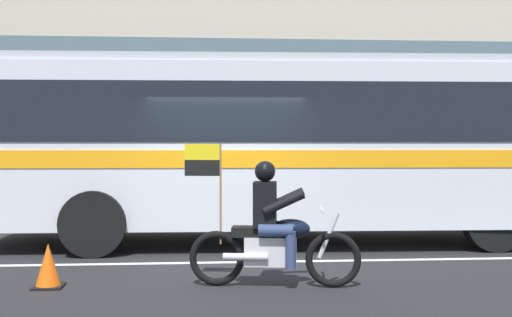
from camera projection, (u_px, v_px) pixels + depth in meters
The scene contains 8 objects.
ground_plane at pixel (226, 255), 10.12m from camera, with size 60.00×60.00×0.00m, color black.
sidewalk_curb at pixel (219, 214), 15.20m from camera, with size 28.00×3.80×0.15m, color #A39E93.
lane_center_stripe at pixel (227, 262), 9.52m from camera, with size 26.60×0.14×0.01m, color silver.
office_building_facade at pixel (217, 5), 17.34m from camera, with size 28.00×0.89×11.00m.
transit_bus at pixel (300, 137), 11.36m from camera, with size 11.15×2.91×3.22m.
motorcycle_with_rider at pixel (273, 233), 7.92m from camera, with size 2.18×0.68×1.78m.
fire_hydrant at pixel (261, 200), 14.03m from camera, with size 0.22×0.30×0.75m.
traffic_cone at pixel (48, 267), 7.88m from camera, with size 0.36×0.36×0.55m.
Camera 1 is at (-0.30, -10.08, 1.80)m, focal length 44.85 mm.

